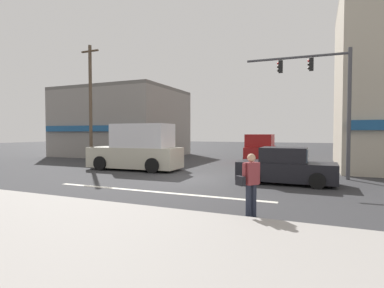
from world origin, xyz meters
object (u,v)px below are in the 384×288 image
box_truck_approaching_near (138,149)px  utility_pole_near_left (91,103)px  van_waiting_far (261,149)px  traffic_light_mast (327,92)px  sedan_crossing_center (286,167)px  pedestrian_foreground_with_bag (250,181)px

box_truck_approaching_near → utility_pole_near_left: bearing=165.8°
utility_pole_near_left → van_waiting_far: utility_pole_near_left is taller
traffic_light_mast → box_truck_approaching_near: size_ratio=1.09×
traffic_light_mast → van_waiting_far: (-4.28, 6.47, -3.17)m
sedan_crossing_center → pedestrian_foreground_with_bag: bearing=-93.0°
pedestrian_foreground_with_bag → box_truck_approaching_near: bearing=138.3°
van_waiting_far → box_truck_approaching_near: bearing=-130.1°
van_waiting_far → pedestrian_foreground_with_bag: bearing=-80.9°
traffic_light_mast → utility_pole_near_left: bearing=178.2°
pedestrian_foreground_with_bag → utility_pole_near_left: bearing=146.4°
box_truck_approaching_near → van_waiting_far: size_ratio=1.20×
traffic_light_mast → sedan_crossing_center: (-1.63, -2.28, -3.46)m
box_truck_approaching_near → sedan_crossing_center: size_ratio=1.38×
traffic_light_mast → pedestrian_foreground_with_bag: (-1.94, -8.10, -3.22)m
traffic_light_mast → pedestrian_foreground_with_bag: traffic_light_mast is taller
pedestrian_foreground_with_bag → traffic_light_mast: bearing=76.5°
utility_pole_near_left → traffic_light_mast: 14.85m
utility_pole_near_left → pedestrian_foreground_with_bag: bearing=-33.6°
sedan_crossing_center → pedestrian_foreground_with_bag: (-0.31, -5.82, 0.24)m
box_truck_approaching_near → van_waiting_far: (6.01, 7.14, -0.25)m
utility_pole_near_left → box_truck_approaching_near: (4.56, -1.15, -3.00)m
traffic_light_mast → box_truck_approaching_near: 10.71m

